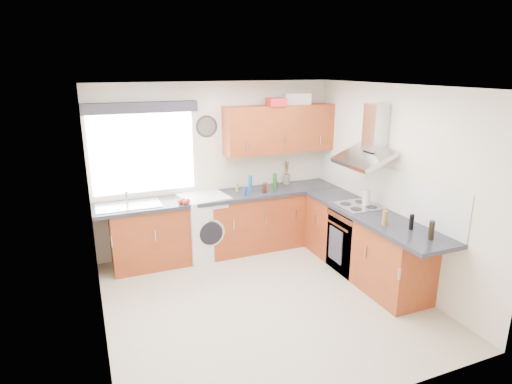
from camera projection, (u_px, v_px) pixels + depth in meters
name	position (u px, v px, depth m)	size (l,w,h in m)	color
ground_plane	(264.00, 300.00, 5.13)	(3.60, 3.60, 0.00)	beige
ceiling	(265.00, 87.00, 4.43)	(3.60, 3.60, 0.02)	white
wall_back	(216.00, 168.00, 6.38)	(3.60, 0.02, 2.50)	silver
wall_front	(360.00, 269.00, 3.19)	(3.60, 0.02, 2.50)	silver
wall_left	(93.00, 223.00, 4.12)	(0.02, 3.60, 2.50)	silver
wall_right	(394.00, 185.00, 5.44)	(0.02, 3.60, 2.50)	silver
window	(143.00, 153.00, 5.90)	(1.40, 0.02, 1.10)	silver
window_blind	(141.00, 107.00, 5.64)	(1.50, 0.18, 0.14)	#2A2832
splashback	(378.00, 185.00, 5.72)	(0.01, 3.00, 0.54)	white
base_cab_back	(217.00, 226.00, 6.32)	(3.00, 0.58, 0.86)	maroon
base_cab_corner	(312.00, 213.00, 6.89)	(0.60, 0.60, 0.86)	maroon
base_cab_right	(363.00, 244.00, 5.70)	(0.58, 2.10, 0.86)	maroon
worktop_back	(223.00, 196.00, 6.21)	(3.60, 0.62, 0.05)	#212229
worktop_right	(372.00, 215.00, 5.43)	(0.62, 2.42, 0.05)	#212229
sink	(128.00, 203.00, 5.71)	(0.84, 0.46, 0.10)	#ACACAC
oven	(356.00, 240.00, 5.83)	(0.56, 0.58, 0.85)	black
hob_plate	(358.00, 206.00, 5.69)	(0.52, 0.52, 0.01)	#ACACAC
extractor_hood	(369.00, 142.00, 5.49)	(0.52, 0.78, 0.66)	#ACACAC
upper_cabinets	(279.00, 129.00, 6.41)	(1.70, 0.35, 0.70)	maroon
washing_machine	(205.00, 226.00, 6.25)	(0.63, 0.61, 0.92)	silver
wall_clock	(207.00, 126.00, 6.14)	(0.32, 0.32, 0.04)	#2A2832
casserole	(297.00, 98.00, 6.50)	(0.39, 0.28, 0.16)	silver
storage_box	(276.00, 102.00, 6.17)	(0.25, 0.21, 0.12)	red
utensil_pot	(286.00, 179.00, 6.77)	(0.11, 0.11, 0.15)	#756455
kitchen_roll	(366.00, 198.00, 5.67)	(0.10, 0.10, 0.22)	silver
tomato_cluster	(184.00, 201.00, 5.79)	(0.14, 0.14, 0.07)	red
jar_0	(237.00, 187.00, 6.34)	(0.04, 0.04, 0.13)	olive
jar_1	(264.00, 188.00, 6.29)	(0.07, 0.07, 0.13)	#331214
jar_2	(276.00, 185.00, 6.51)	(0.05, 0.05, 0.10)	#3F2F23
jar_3	(250.00, 184.00, 6.31)	(0.06, 0.06, 0.25)	#1C4B8A
jar_4	(245.00, 191.00, 6.16)	(0.06, 0.06, 0.13)	navy
jar_5	(275.00, 181.00, 6.46)	(0.06, 0.06, 0.24)	#1F561F
jar_6	(250.00, 186.00, 6.41)	(0.05, 0.05, 0.15)	#571D12
jar_7	(266.00, 187.00, 6.36)	(0.06, 0.06, 0.14)	brown
bottle_0	(385.00, 218.00, 4.99)	(0.06, 0.06, 0.18)	olive
bottle_1	(412.00, 222.00, 4.87)	(0.05, 0.05, 0.18)	black
bottle_2	(432.00, 230.00, 4.58)	(0.06, 0.06, 0.21)	black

